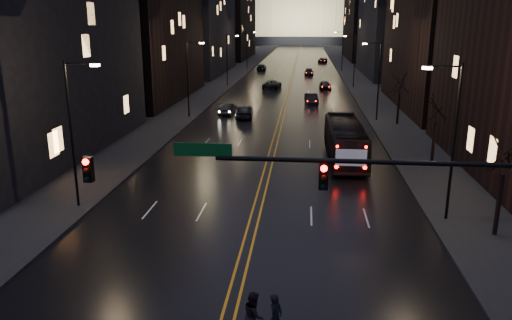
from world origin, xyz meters
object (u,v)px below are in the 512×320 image
(bus, at_px, (345,141))
(pedestrian_b, at_px, (254,315))
(oncoming_car_b, at_px, (227,109))
(receding_car_a, at_px, (311,99))
(pedestrian_a, at_px, (276,317))
(traffic_signal, at_px, (389,191))
(oncoming_car_a, at_px, (244,111))

(bus, distance_m, pedestrian_b, 25.33)
(bus, height_order, oncoming_car_b, bus)
(bus, xyz_separation_m, receding_car_a, (-2.47, 28.78, -0.89))
(receding_car_a, relative_size, pedestrian_a, 2.48)
(traffic_signal, bearing_deg, pedestrian_b, -157.36)
(traffic_signal, xyz_separation_m, oncoming_car_b, (-12.69, 42.48, -4.38))
(bus, relative_size, oncoming_car_b, 2.67)
(oncoming_car_a, xyz_separation_m, pedestrian_a, (6.34, -42.56, 0.06))
(pedestrian_a, height_order, pedestrian_b, pedestrian_b)
(oncoming_car_b, relative_size, receding_car_a, 0.99)
(traffic_signal, height_order, receding_car_a, traffic_signal)
(oncoming_car_b, relative_size, pedestrian_a, 2.45)
(oncoming_car_a, height_order, receding_car_a, oncoming_car_a)
(oncoming_car_a, distance_m, pedestrian_b, 42.92)
(bus, height_order, receding_car_a, bus)
(traffic_signal, bearing_deg, receding_car_a, 92.51)
(traffic_signal, height_order, pedestrian_b, traffic_signal)
(oncoming_car_b, bearing_deg, traffic_signal, 109.04)
(pedestrian_a, bearing_deg, bus, 15.00)
(traffic_signal, distance_m, pedestrian_b, 6.66)
(receding_car_a, distance_m, pedestrian_a, 53.63)
(oncoming_car_b, xyz_separation_m, receding_car_a, (10.43, 9.13, 0.01))
(receding_car_a, xyz_separation_m, pedestrian_b, (-2.52, -53.60, 0.19))
(traffic_signal, relative_size, receding_car_a, 3.91)
(traffic_signal, bearing_deg, bus, 89.49)
(bus, relative_size, pedestrian_a, 6.53)
(receding_car_a, xyz_separation_m, pedestrian_a, (-1.74, -53.60, 0.16))
(oncoming_car_a, xyz_separation_m, receding_car_a, (8.08, 11.05, -0.10))
(traffic_signal, bearing_deg, pedestrian_a, -153.50)
(oncoming_car_b, relative_size, pedestrian_b, 2.38)
(oncoming_car_b, xyz_separation_m, pedestrian_b, (7.91, -44.48, 0.20))
(oncoming_car_b, bearing_deg, receding_car_a, -136.40)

